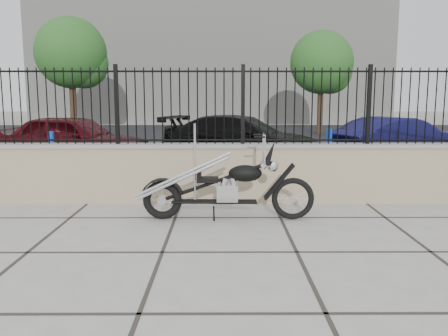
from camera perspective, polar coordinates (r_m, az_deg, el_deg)
name	(u,v)px	position (r m, az deg, el deg)	size (l,w,h in m)	color
ground_plane	(162,253)	(5.40, -7.44, -10.05)	(90.00, 90.00, 0.00)	#99968E
parking_lot	(204,142)	(17.66, -2.42, 3.15)	(30.00, 30.00, 0.00)	black
retaining_wall	(181,173)	(7.70, -5.22, -0.63)	(14.00, 0.36, 0.96)	gray
iron_fence	(180,106)	(7.60, -5.33, 7.43)	(14.00, 0.08, 1.20)	black
background_building	(212,60)	(31.65, -1.51, 12.90)	(22.00, 6.00, 8.00)	beige
chopper_motorcycle	(224,171)	(6.57, 0.01, -0.40)	(2.29, 0.40, 1.37)	black
car_red	(74,140)	(12.15, -17.65, 3.21)	(1.51, 3.75, 1.28)	#3F090F
car_black	(242,139)	(12.22, 2.18, 3.50)	(1.70, 4.19, 1.22)	black
car_blue	(399,141)	(12.77, 20.27, 3.12)	(1.26, 3.60, 1.19)	#11113F
bollard_a	(52,155)	(10.48, -19.97, 1.46)	(0.12, 0.12, 0.99)	#0C28B9
bollard_b	(329,154)	(10.06, 12.47, 1.64)	(0.12, 0.12, 1.04)	#0D39C7
tree_left	(71,49)	(22.82, -17.98, 13.42)	(3.16, 3.16, 5.34)	#382619
tree_right	(322,59)	(21.78, 11.66, 12.67)	(2.77, 2.77, 4.67)	#382619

